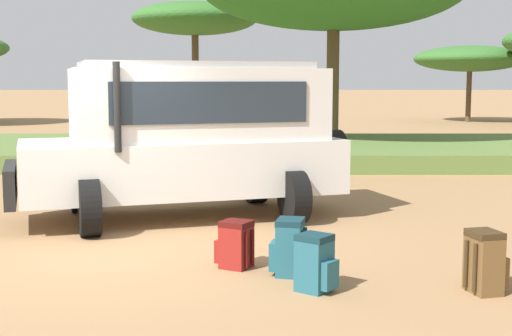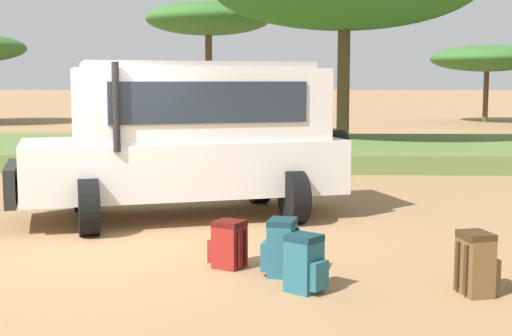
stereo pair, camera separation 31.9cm
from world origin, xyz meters
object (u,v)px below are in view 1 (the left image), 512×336
Objects in this scene: backpack_outermost at (286,248)px; backpack_near_rear_wheel at (312,263)px; safari_vehicle at (186,136)px; backpack_beside_front_wheel at (482,262)px; backpack_cluster_center at (233,245)px; acacia_tree_left_mid at (192,19)px; acacia_tree_right_mid at (467,59)px.

backpack_near_rear_wheel is at bearing -68.86° from backpack_outermost.
safari_vehicle is 5.39m from backpack_beside_front_wheel.
backpack_cluster_center is 0.68m from backpack_outermost.
acacia_tree_left_mid is (-4.75, 21.50, 4.25)m from backpack_beside_front_wheel.
backpack_outermost is at bearing 161.00° from backpack_beside_front_wheel.
acacia_tree_left_mid is at bearing 94.45° from safari_vehicle.
backpack_outermost is at bearing -109.92° from acacia_tree_right_mid.
safari_vehicle is 17.79m from acacia_tree_left_mid.
acacia_tree_left_mid reaches higher than backpack_cluster_center.
backpack_near_rear_wheel is at bearing -67.52° from safari_vehicle.
backpack_cluster_center is at bearing 152.88° from backpack_outermost.
acacia_tree_left_mid is (-2.78, 20.83, 4.26)m from backpack_outermost.
backpack_beside_front_wheel is 1.17× the size of backpack_cluster_center.
safari_vehicle reaches higher than backpack_beside_front_wheel.
backpack_cluster_center is at bearing -83.95° from acacia_tree_left_mid.
backpack_outermost is 31.98m from acacia_tree_right_mid.
backpack_beside_front_wheel is at bearing -1.80° from backpack_near_rear_wheel.
safari_vehicle reaches higher than backpack_near_rear_wheel.
backpack_beside_front_wheel is 0.12× the size of acacia_tree_left_mid.
backpack_beside_front_wheel is 1.02× the size of backpack_outermost.
acacia_tree_right_mid is at bearing 70.86° from backpack_near_rear_wheel.
backpack_near_rear_wheel reaches higher than backpack_cluster_center.
safari_vehicle is 3.81m from backpack_outermost.
safari_vehicle is 1.04× the size of acacia_tree_left_mid.
backpack_near_rear_wheel is (-1.73, 0.05, -0.02)m from backpack_beside_front_wheel.
safari_vehicle is 4.47m from backpack_near_rear_wheel.
acacia_tree_left_mid is 0.90× the size of acacia_tree_right_mid.
backpack_outermost is at bearing -27.12° from backpack_cluster_center.
acacia_tree_right_mid is at bearing 33.76° from acacia_tree_left_mid.
backpack_near_rear_wheel is at bearing -81.98° from acacia_tree_left_mid.
backpack_cluster_center is (0.82, -3.09, -1.03)m from safari_vehicle.
safari_vehicle reaches higher than backpack_outermost.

